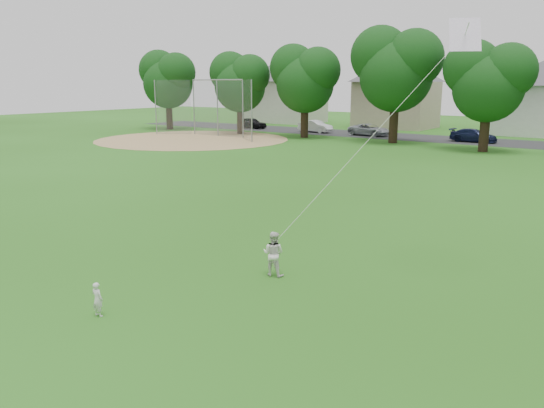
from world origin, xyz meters
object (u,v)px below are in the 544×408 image
Objects in this scene: toddler at (97,299)px; older_boy at (273,254)px; kite at (365,144)px; baseball_backstop at (213,108)px.

toddler is 0.65× the size of older_boy.
older_boy is 0.17× the size of kite.
baseball_backstop reaches higher than toddler.
toddler is 41.73m from baseball_backstop.
baseball_backstop is (-27.56, 28.21, 2.13)m from older_boy.
toddler is 4.77m from older_boy.
toddler is at bearing -51.63° from baseball_backstop.
kite is 0.58× the size of baseball_backstop.
older_boy is 0.10× the size of baseball_backstop.
older_boy is at bearing -45.67° from baseball_backstop.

